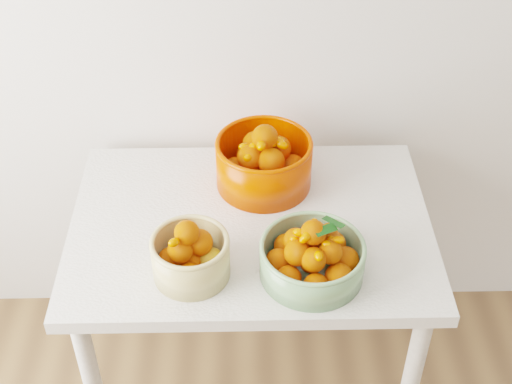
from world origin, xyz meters
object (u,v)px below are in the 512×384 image
table (251,247)px  bowl_orange (264,162)px  bowl_green (313,257)px  bowl_cream (190,256)px

table → bowl_orange: bearing=76.2°
bowl_green → table: bearing=127.9°
table → bowl_green: size_ratio=2.95×
bowl_cream → bowl_orange: bowl_orange is taller
table → bowl_cream: size_ratio=3.97×
bowl_cream → bowl_orange: size_ratio=0.69×
table → bowl_cream: bearing=-128.7°
bowl_cream → table: bearing=51.3°
bowl_green → bowl_orange: bearing=106.9°
bowl_orange → table: bearing=-103.8°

